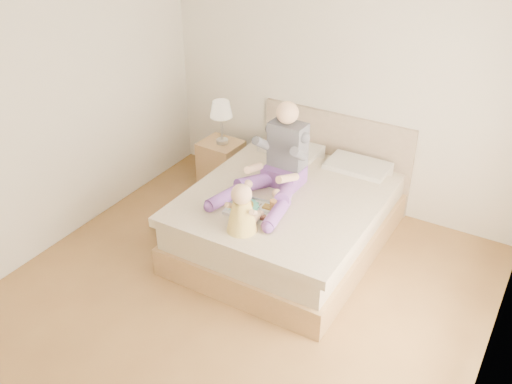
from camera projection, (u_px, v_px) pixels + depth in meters
The scene contains 7 objects.
room at pixel (239, 148), 4.14m from camera, with size 4.02×4.22×2.71m.
bed at pixel (293, 213), 5.58m from camera, with size 1.70×2.18×1.00m.
nightstand at pixel (221, 164), 6.56m from camera, with size 0.46×0.41×0.54m.
lamp at pixel (221, 112), 6.22m from camera, with size 0.24×0.24×0.50m.
adult at pixel (278, 165), 5.29m from camera, with size 0.72×1.02×0.85m.
tray at pixel (253, 207), 5.07m from camera, with size 0.47×0.38×0.13m.
baby at pixel (242, 211), 4.74m from camera, with size 0.29×0.39×0.44m.
Camera 1 is at (2.08, -3.12, 3.37)m, focal length 40.00 mm.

